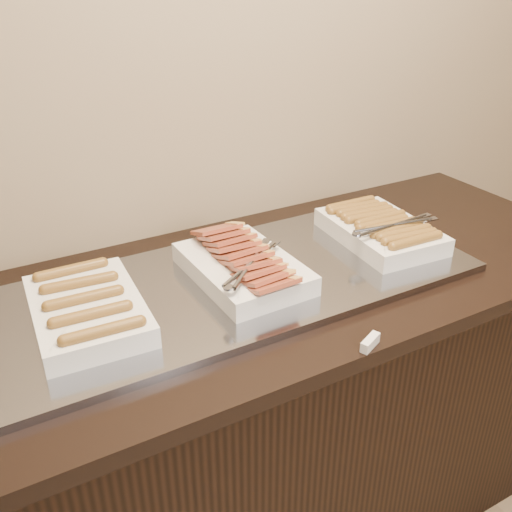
{
  "coord_description": "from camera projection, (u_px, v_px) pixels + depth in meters",
  "views": [
    {
      "loc": [
        -0.59,
        1.04,
        1.63
      ],
      "look_at": [
        0.02,
        2.13,
        0.97
      ],
      "focal_mm": 40.0,
      "sensor_mm": 36.0,
      "label": 1
    }
  ],
  "objects": [
    {
      "name": "counter",
      "position": [
        250.0,
        416.0,
        1.64
      ],
      "size": [
        2.06,
        0.76,
        0.9
      ],
      "color": "black",
      "rests_on": "ground"
    },
    {
      "name": "warming_tray",
      "position": [
        238.0,
        282.0,
        1.42
      ],
      "size": [
        1.2,
        0.5,
        0.02
      ],
      "primitive_type": "cube",
      "color": "gray",
      "rests_on": "counter"
    },
    {
      "name": "dish_left",
      "position": [
        87.0,
        309.0,
        1.24
      ],
      "size": [
        0.24,
        0.35,
        0.07
      ],
      "rotation": [
        0.0,
        0.0,
        -0.06
      ],
      "color": "silver",
      "rests_on": "warming_tray"
    },
    {
      "name": "dish_center",
      "position": [
        243.0,
        265.0,
        1.4
      ],
      "size": [
        0.25,
        0.36,
        0.1
      ],
      "rotation": [
        0.0,
        0.0,
        0.03
      ],
      "color": "silver",
      "rests_on": "warming_tray"
    },
    {
      "name": "dish_right",
      "position": [
        381.0,
        229.0,
        1.59
      ],
      "size": [
        0.27,
        0.35,
        0.08
      ],
      "rotation": [
        0.0,
        0.0,
        -0.07
      ],
      "color": "silver",
      "rests_on": "warming_tray"
    },
    {
      "name": "label_holder",
      "position": [
        370.0,
        342.0,
        1.19
      ],
      "size": [
        0.06,
        0.04,
        0.02
      ],
      "primitive_type": "cube",
      "rotation": [
        0.0,
        0.0,
        0.42
      ],
      "color": "silver",
      "rests_on": "counter"
    }
  ]
}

